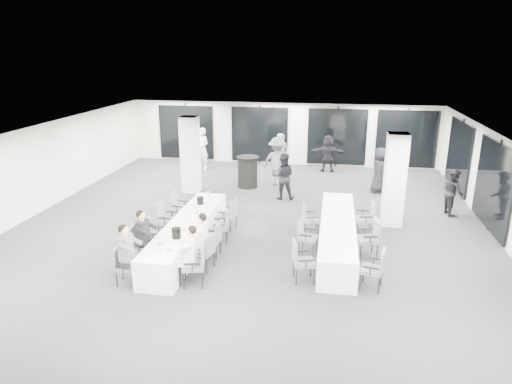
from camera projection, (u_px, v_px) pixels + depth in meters
The scene contains 42 objects.
room at pixel (284, 174), 14.16m from camera, with size 14.04×16.04×2.84m.
column_left at pixel (190, 155), 16.71m from camera, with size 0.60×0.60×2.80m, color silver.
column_right at pixel (395, 180), 13.52m from camera, with size 0.60×0.60×2.80m, color silver.
banquet_table_main at pixel (188, 235), 12.18m from camera, with size 0.90×5.00×0.75m, color white.
banquet_table_side at pixel (337, 234), 12.19m from camera, with size 0.90×5.00×0.75m, color white.
cocktail_table at pixel (248, 172), 17.48m from camera, with size 0.86×0.86×1.20m.
chair_main_left_near at pixel (123, 263), 10.28m from camera, with size 0.48×0.52×0.88m.
chair_main_left_second at pixel (139, 243), 11.15m from camera, with size 0.54×0.60×1.02m.
chair_main_left_mid at pixel (152, 233), 11.92m from camera, with size 0.48×0.53×0.92m.
chair_main_left_fourth at pixel (165, 217), 12.83m from camera, with size 0.54×0.60×1.02m.
chair_main_left_far at pixel (178, 206), 13.84m from camera, with size 0.56×0.60×0.98m.
chair_main_right_near at pixel (197, 262), 10.21m from camera, with size 0.60×0.63×0.98m.
chair_main_right_second at pixel (206, 249), 10.93m from camera, with size 0.56×0.59×0.92m.
chair_main_right_mid at pixel (214, 237), 11.62m from camera, with size 0.48×0.53×0.92m.
chair_main_right_fourth at pixel (222, 224), 12.50m from camera, with size 0.53×0.56×0.91m.
chair_main_right_far at pixel (230, 213), 13.37m from camera, with size 0.55×0.58×0.91m.
chair_side_left_near at pixel (301, 259), 10.38m from camera, with size 0.58×0.61×0.97m.
chair_side_left_mid at pixel (305, 234), 11.84m from camera, with size 0.53×0.57×0.90m.
chair_side_left_far at pixel (308, 217), 13.10m from camera, with size 0.53×0.56×0.89m.
chair_side_right_near at pixel (376, 267), 10.02m from camera, with size 0.57×0.60×0.95m.
chair_side_right_mid at pixel (371, 236), 11.61m from camera, with size 0.60×0.63×1.00m.
chair_side_right_far at pixel (367, 216), 12.94m from camera, with size 0.55×0.60×1.00m.
seated_guest_a at pixel (129, 251), 10.17m from camera, with size 0.50×0.38×1.44m.
seated_guest_b at pixel (145, 235), 11.06m from camera, with size 0.50×0.38×1.44m.
seated_guest_c at pixel (189, 251), 10.14m from camera, with size 0.50×0.38×1.44m.
seated_guest_d at pixel (199, 237), 10.89m from camera, with size 0.50×0.38×1.44m.
standing_guest_a at pixel (282, 153), 18.46m from camera, with size 0.77×0.62×2.12m, color #585A60.
standing_guest_b at pixel (283, 173), 15.99m from camera, with size 0.90×0.55×1.87m, color black.
standing_guest_c at pixel (277, 159), 17.56m from camera, with size 1.39×0.71×2.14m, color #585A60.
standing_guest_e at pixel (379, 167), 16.74m from camera, with size 0.92×0.56×1.91m, color black.
standing_guest_f at pixel (328, 151), 19.57m from camera, with size 1.68×0.65×1.83m, color black.
standing_guest_g at pixel (202, 146), 20.05m from camera, with size 0.75×0.61×2.06m, color silver.
standing_guest_h at pixel (453, 189), 14.53m from camera, with size 0.82×0.50×1.70m, color black.
ice_bucket_near at pixel (176, 233), 10.99m from camera, with size 0.23×0.23×0.26m, color black.
ice_bucket_far at pixel (200, 200), 13.39m from camera, with size 0.20×0.20×0.23m, color black.
water_bottle_a at pixel (160, 243), 10.43m from camera, with size 0.08×0.08×0.24m, color silver.
water_bottle_b at pixel (196, 211), 12.49m from camera, with size 0.07×0.07×0.22m, color silver.
water_bottle_c at pixel (208, 195), 13.89m from camera, with size 0.07×0.07×0.22m, color silver.
plate_a at pixel (162, 243), 10.72m from camera, with size 0.20×0.20×0.03m.
plate_b at pixel (169, 250), 10.32m from camera, with size 0.22×0.22×0.03m.
plate_c at pixel (185, 230), 11.46m from camera, with size 0.18×0.18×0.03m.
wine_glass at pixel (161, 252), 9.94m from camera, with size 0.08×0.08×0.20m.
Camera 1 is at (2.33, -12.51, 5.14)m, focal length 32.00 mm.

